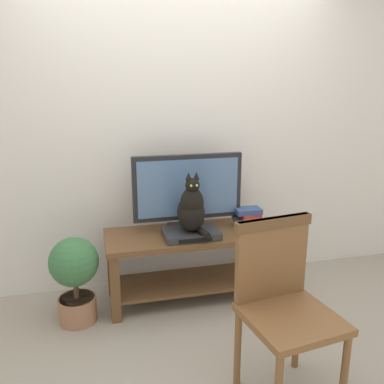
% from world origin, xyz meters
% --- Properties ---
extents(ground_plane, '(12.00, 12.00, 0.00)m').
position_xyz_m(ground_plane, '(0.00, 0.00, 0.00)').
color(ground_plane, gray).
extents(back_wall, '(7.00, 0.12, 2.80)m').
position_xyz_m(back_wall, '(0.00, 0.88, 1.40)').
color(back_wall, silver).
rests_on(back_wall, ground).
extents(tv_stand, '(1.31, 0.52, 0.56)m').
position_xyz_m(tv_stand, '(0.03, 0.46, 0.38)').
color(tv_stand, brown).
rests_on(tv_stand, ground).
extents(tv, '(0.86, 0.20, 0.60)m').
position_xyz_m(tv, '(0.03, 0.55, 0.88)').
color(tv, black).
rests_on(tv, tv_stand).
extents(media_box, '(0.41, 0.29, 0.05)m').
position_xyz_m(media_box, '(0.01, 0.37, 0.58)').
color(media_box, '#2D2D30').
rests_on(media_box, tv_stand).
extents(cat, '(0.20, 0.34, 0.46)m').
position_xyz_m(cat, '(0.01, 0.36, 0.78)').
color(cat, black).
rests_on(cat, media_box).
extents(wooden_chair, '(0.53, 0.53, 0.99)m').
position_xyz_m(wooden_chair, '(0.27, -0.65, 0.58)').
color(wooden_chair, brown).
rests_on(wooden_chair, ground).
extents(book_stack, '(0.26, 0.19, 0.15)m').
position_xyz_m(book_stack, '(0.52, 0.50, 0.63)').
color(book_stack, beige).
rests_on(book_stack, tv_stand).
extents(potted_plant, '(0.35, 0.35, 0.64)m').
position_xyz_m(potted_plant, '(-0.85, 0.32, 0.37)').
color(potted_plant, '#9E6B4C').
rests_on(potted_plant, ground).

